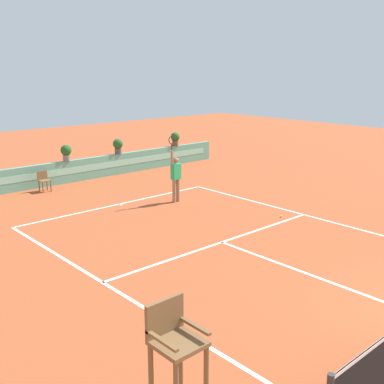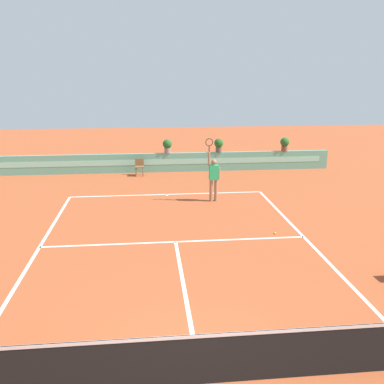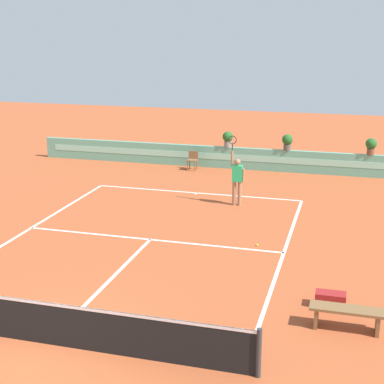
# 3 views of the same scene
# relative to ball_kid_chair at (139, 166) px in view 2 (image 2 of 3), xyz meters

# --- Properties ---
(ground_plane) EXTENTS (60.00, 60.00, 0.00)m
(ground_plane) POSITION_rel_ball_kid_chair_xyz_m (1.21, -9.66, -0.48)
(ground_plane) COLOR #A84C28
(court_lines) EXTENTS (8.32, 11.94, 0.01)m
(court_lines) POSITION_rel_ball_kid_chair_xyz_m (1.21, -8.94, -0.47)
(court_lines) COLOR white
(court_lines) RESTS_ON ground
(net) EXTENTS (8.92, 0.10, 1.00)m
(net) POSITION_rel_ball_kid_chair_xyz_m (1.21, -15.66, 0.03)
(net) COLOR #333333
(net) RESTS_ON ground
(back_wall_barrier) EXTENTS (18.00, 0.21, 1.00)m
(back_wall_barrier) POSITION_rel_ball_kid_chair_xyz_m (1.21, 0.73, 0.02)
(back_wall_barrier) COLOR #60A88E
(back_wall_barrier) RESTS_ON ground
(ball_kid_chair) EXTENTS (0.44, 0.44, 0.85)m
(ball_kid_chair) POSITION_rel_ball_kid_chair_xyz_m (0.00, 0.00, 0.00)
(ball_kid_chair) COLOR brown
(ball_kid_chair) RESTS_ON ground
(tennis_player) EXTENTS (0.62, 0.24, 2.58)m
(tennis_player) POSITION_rel_ball_kid_chair_xyz_m (3.05, -4.95, 0.57)
(tennis_player) COLOR #9E7051
(tennis_player) RESTS_ON ground
(tennis_ball_near_baseline) EXTENTS (0.07, 0.07, 0.07)m
(tennis_ball_near_baseline) POSITION_rel_ball_kid_chair_xyz_m (4.48, -8.92, -0.44)
(tennis_ball_near_baseline) COLOR #CCE033
(tennis_ball_near_baseline) RESTS_ON ground
(potted_plant_centre) EXTENTS (0.48, 0.48, 0.72)m
(potted_plant_centre) POSITION_rel_ball_kid_chair_xyz_m (1.47, 0.73, 0.93)
(potted_plant_centre) COLOR gray
(potted_plant_centre) RESTS_ON back_wall_barrier
(potted_plant_far_right) EXTENTS (0.48, 0.48, 0.72)m
(potted_plant_far_right) POSITION_rel_ball_kid_chair_xyz_m (7.80, 0.73, 0.93)
(potted_plant_far_right) COLOR brown
(potted_plant_far_right) RESTS_ON back_wall_barrier
(potted_plant_right) EXTENTS (0.48, 0.48, 0.72)m
(potted_plant_right) POSITION_rel_ball_kid_chair_xyz_m (4.20, 0.73, 0.93)
(potted_plant_right) COLOR #514C47
(potted_plant_right) RESTS_ON back_wall_barrier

